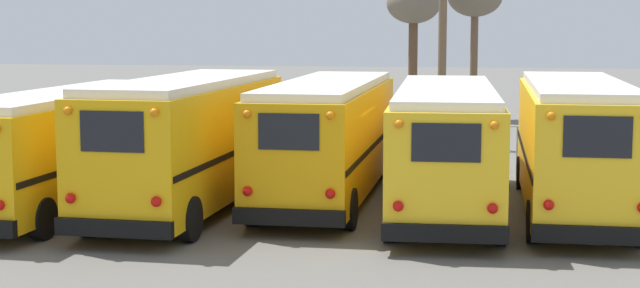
{
  "coord_description": "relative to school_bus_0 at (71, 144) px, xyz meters",
  "views": [
    {
      "loc": [
        4.11,
        -24.41,
        4.7
      ],
      "look_at": [
        0.0,
        -0.13,
        1.64
      ],
      "focal_mm": 55.0,
      "sensor_mm": 36.0,
      "label": 1
    }
  ],
  "objects": [
    {
      "name": "bare_tree_0",
      "position": [
        7.07,
        22.27,
        3.74
      ],
      "size": [
        2.49,
        2.49,
        6.51
      ],
      "color": "brown",
      "rests_on": "ground"
    },
    {
      "name": "school_bus_3",
      "position": [
        9.45,
        1.22,
        0.07
      ],
      "size": [
        2.97,
        10.71,
        3.12
      ],
      "color": "yellow",
      "rests_on": "ground"
    },
    {
      "name": "utility_pole",
      "position": [
        8.77,
        14.22,
        2.97
      ],
      "size": [
        1.8,
        0.32,
        8.91
      ],
      "color": "brown",
      "rests_on": "ground"
    },
    {
      "name": "school_bus_4",
      "position": [
        12.6,
        1.16,
        0.15
      ],
      "size": [
        2.53,
        9.72,
        3.28
      ],
      "color": "yellow",
      "rests_on": "ground"
    },
    {
      "name": "school_bus_2",
      "position": [
        6.3,
        2.22,
        0.1
      ],
      "size": [
        2.59,
        10.49,
        3.16
      ],
      "color": "#E5A00C",
      "rests_on": "ground"
    },
    {
      "name": "fence_line",
      "position": [
        6.3,
        8.29,
        -0.63
      ],
      "size": [
        20.66,
        0.06,
        1.42
      ],
      "color": "#939399",
      "rests_on": "ground"
    },
    {
      "name": "ground_plane",
      "position": [
        6.3,
        1.06,
        -1.62
      ],
      "size": [
        160.0,
        160.0,
        0.0
      ],
      "primitive_type": "plane",
      "color": "#66635E"
    },
    {
      "name": "school_bus_1",
      "position": [
        3.15,
        -0.08,
        0.19
      ],
      "size": [
        2.87,
        9.49,
        3.34
      ],
      "color": "#EAAA0F",
      "rests_on": "ground"
    },
    {
      "name": "school_bus_0",
      "position": [
        0.0,
        0.0,
        0.0
      ],
      "size": [
        2.91,
        10.32,
        2.98
      ],
      "color": "#EAAA0F",
      "rests_on": "ground"
    }
  ]
}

